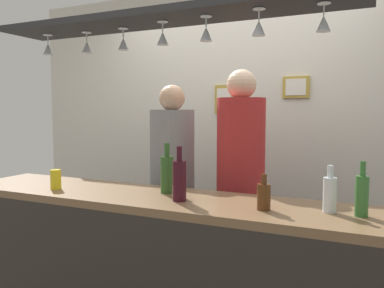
{
  "coord_description": "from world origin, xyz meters",
  "views": [
    {
      "loc": [
        1.1,
        -2.28,
        1.48
      ],
      "look_at": [
        0.0,
        0.1,
        1.25
      ],
      "focal_mm": 36.3,
      "sensor_mm": 36.0,
      "label": 1
    }
  ],
  "objects_px": {
    "bottle_beer_brown_stubby": "(264,196)",
    "bottle_wine_dark_red": "(179,179)",
    "picture_frame_upper_small": "(296,87)",
    "bottle_soda_clear": "(330,194)",
    "drink_can": "(56,179)",
    "person_left_grey_shirt": "(172,172)",
    "picture_frame_crest": "(224,99)",
    "bottle_beer_green_import": "(362,194)",
    "person_middle_red_shirt": "(241,169)",
    "bottle_champagne_green": "(167,173)"
  },
  "relations": [
    {
      "from": "bottle_champagne_green",
      "to": "drink_can",
      "type": "xyz_separation_m",
      "value": [
        -0.69,
        -0.19,
        -0.06
      ]
    },
    {
      "from": "drink_can",
      "to": "picture_frame_crest",
      "type": "relative_size",
      "value": 0.47
    },
    {
      "from": "bottle_wine_dark_red",
      "to": "picture_frame_upper_small",
      "type": "distance_m",
      "value": 1.61
    },
    {
      "from": "bottle_wine_dark_red",
      "to": "picture_frame_upper_small",
      "type": "xyz_separation_m",
      "value": [
        0.36,
        1.47,
        0.57
      ]
    },
    {
      "from": "bottle_beer_brown_stubby",
      "to": "person_middle_red_shirt",
      "type": "bearing_deg",
      "value": 115.56
    },
    {
      "from": "person_left_grey_shirt",
      "to": "bottle_beer_green_import",
      "type": "distance_m",
      "value": 1.51
    },
    {
      "from": "bottle_beer_brown_stubby",
      "to": "bottle_beer_green_import",
      "type": "xyz_separation_m",
      "value": [
        0.44,
        0.07,
        0.03
      ]
    },
    {
      "from": "person_left_grey_shirt",
      "to": "drink_can",
      "type": "bearing_deg",
      "value": -118.02
    },
    {
      "from": "bottle_wine_dark_red",
      "to": "bottle_champagne_green",
      "type": "height_order",
      "value": "same"
    },
    {
      "from": "bottle_beer_green_import",
      "to": "person_middle_red_shirt",
      "type": "bearing_deg",
      "value": 139.94
    },
    {
      "from": "bottle_beer_green_import",
      "to": "picture_frame_upper_small",
      "type": "bearing_deg",
      "value": 111.71
    },
    {
      "from": "person_left_grey_shirt",
      "to": "picture_frame_upper_small",
      "type": "xyz_separation_m",
      "value": [
        0.79,
        0.72,
        0.67
      ]
    },
    {
      "from": "picture_frame_upper_small",
      "to": "person_left_grey_shirt",
      "type": "bearing_deg",
      "value": -137.87
    },
    {
      "from": "person_middle_red_shirt",
      "to": "bottle_beer_green_import",
      "type": "xyz_separation_m",
      "value": [
        0.8,
        -0.67,
        0.02
      ]
    },
    {
      "from": "bottle_champagne_green",
      "to": "bottle_wine_dark_red",
      "type": "bearing_deg",
      "value": -43.42
    },
    {
      "from": "person_left_grey_shirt",
      "to": "picture_frame_crest",
      "type": "distance_m",
      "value": 0.93
    },
    {
      "from": "bottle_soda_clear",
      "to": "bottle_champagne_green",
      "type": "bearing_deg",
      "value": 176.02
    },
    {
      "from": "person_middle_red_shirt",
      "to": "bottle_beer_brown_stubby",
      "type": "bearing_deg",
      "value": -64.44
    },
    {
      "from": "bottle_soda_clear",
      "to": "drink_can",
      "type": "distance_m",
      "value": 1.63
    },
    {
      "from": "bottle_beer_green_import",
      "to": "picture_frame_upper_small",
      "type": "height_order",
      "value": "picture_frame_upper_small"
    },
    {
      "from": "person_left_grey_shirt",
      "to": "bottle_soda_clear",
      "type": "relative_size",
      "value": 7.28
    },
    {
      "from": "bottle_champagne_green",
      "to": "picture_frame_crest",
      "type": "distance_m",
      "value": 1.4
    },
    {
      "from": "bottle_soda_clear",
      "to": "picture_frame_crest",
      "type": "bearing_deg",
      "value": 127.21
    },
    {
      "from": "drink_can",
      "to": "bottle_beer_brown_stubby",
      "type": "bearing_deg",
      "value": 1.61
    },
    {
      "from": "bottle_beer_green_import",
      "to": "picture_frame_crest",
      "type": "xyz_separation_m",
      "value": [
        -1.19,
        1.39,
        0.49
      ]
    },
    {
      "from": "bottle_soda_clear",
      "to": "bottle_beer_green_import",
      "type": "height_order",
      "value": "bottle_beer_green_import"
    },
    {
      "from": "person_middle_red_shirt",
      "to": "picture_frame_upper_small",
      "type": "bearing_deg",
      "value": 70.99
    },
    {
      "from": "bottle_wine_dark_red",
      "to": "bottle_soda_clear",
      "type": "relative_size",
      "value": 1.3
    },
    {
      "from": "drink_can",
      "to": "bottle_soda_clear",
      "type": "bearing_deg",
      "value": 4.42
    },
    {
      "from": "person_middle_red_shirt",
      "to": "bottle_beer_brown_stubby",
      "type": "relative_size",
      "value": 9.81
    },
    {
      "from": "bottle_champagne_green",
      "to": "bottle_beer_green_import",
      "type": "xyz_separation_m",
      "value": [
        1.08,
        -0.08,
        -0.01
      ]
    },
    {
      "from": "bottle_soda_clear",
      "to": "picture_frame_crest",
      "type": "relative_size",
      "value": 0.88
    },
    {
      "from": "drink_can",
      "to": "picture_frame_crest",
      "type": "xyz_separation_m",
      "value": [
        0.58,
        1.5,
        0.53
      ]
    },
    {
      "from": "bottle_wine_dark_red",
      "to": "bottle_champagne_green",
      "type": "distance_m",
      "value": 0.23
    },
    {
      "from": "bottle_beer_green_import",
      "to": "bottle_wine_dark_red",
      "type": "bearing_deg",
      "value": -175.27
    },
    {
      "from": "bottle_beer_brown_stubby",
      "to": "bottle_soda_clear",
      "type": "distance_m",
      "value": 0.31
    },
    {
      "from": "bottle_beer_brown_stubby",
      "to": "bottle_wine_dark_red",
      "type": "distance_m",
      "value": 0.47
    },
    {
      "from": "bottle_champagne_green",
      "to": "bottle_beer_green_import",
      "type": "relative_size",
      "value": 1.15
    },
    {
      "from": "bottle_soda_clear",
      "to": "drink_can",
      "type": "xyz_separation_m",
      "value": [
        -1.62,
        -0.13,
        -0.03
      ]
    },
    {
      "from": "person_middle_red_shirt",
      "to": "drink_can",
      "type": "xyz_separation_m",
      "value": [
        -0.96,
        -0.78,
        -0.02
      ]
    },
    {
      "from": "picture_frame_crest",
      "to": "picture_frame_upper_small",
      "type": "relative_size",
      "value": 1.18
    },
    {
      "from": "bottle_beer_green_import",
      "to": "bottle_beer_brown_stubby",
      "type": "bearing_deg",
      "value": -170.59
    },
    {
      "from": "bottle_soda_clear",
      "to": "bottle_beer_green_import",
      "type": "relative_size",
      "value": 0.88
    },
    {
      "from": "picture_frame_upper_small",
      "to": "bottle_wine_dark_red",
      "type": "bearing_deg",
      "value": -103.68
    },
    {
      "from": "person_middle_red_shirt",
      "to": "picture_frame_crest",
      "type": "xyz_separation_m",
      "value": [
        -0.39,
        0.72,
        0.51
      ]
    },
    {
      "from": "person_left_grey_shirt",
      "to": "picture_frame_upper_small",
      "type": "relative_size",
      "value": 7.61
    },
    {
      "from": "drink_can",
      "to": "picture_frame_upper_small",
      "type": "relative_size",
      "value": 0.55
    },
    {
      "from": "person_middle_red_shirt",
      "to": "bottle_beer_brown_stubby",
      "type": "distance_m",
      "value": 0.83
    },
    {
      "from": "person_middle_red_shirt",
      "to": "bottle_wine_dark_red",
      "type": "distance_m",
      "value": 0.76
    },
    {
      "from": "bottle_champagne_green",
      "to": "bottle_soda_clear",
      "type": "height_order",
      "value": "bottle_champagne_green"
    }
  ]
}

